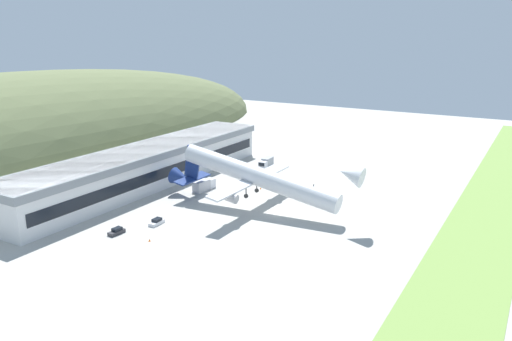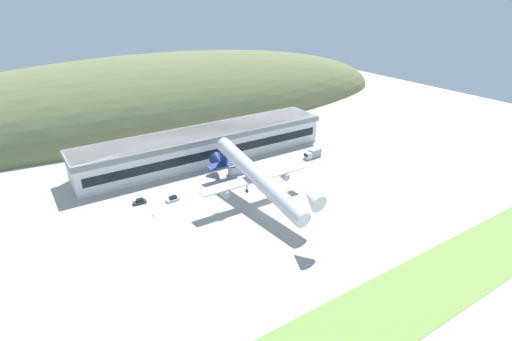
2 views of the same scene
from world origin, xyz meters
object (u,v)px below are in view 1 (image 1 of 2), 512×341
(service_car_1, at_px, (157,222))
(box_truck, at_px, (204,185))
(fuel_truck, at_px, (266,163))
(traffic_cone_1, at_px, (150,240))
(service_car_2, at_px, (238,186))
(traffic_cone_0, at_px, (261,188))
(terminal_building, at_px, (146,164))
(service_car_0, at_px, (117,231))
(cargo_airplane, at_px, (255,177))

(service_car_1, distance_m, box_truck, 28.23)
(fuel_truck, distance_m, traffic_cone_1, 67.83)
(service_car_2, xyz_separation_m, box_truck, (-6.29, 7.81, 0.90))
(traffic_cone_0, bearing_deg, terminal_building, 112.33)
(service_car_1, bearing_deg, service_car_2, -2.70)
(service_car_0, distance_m, box_truck, 36.73)
(cargo_airplane, height_order, traffic_cone_1, cargo_airplane)
(terminal_building, bearing_deg, service_car_0, -147.85)
(service_car_0, relative_size, traffic_cone_0, 6.94)
(cargo_airplane, xyz_separation_m, service_car_0, (-30.39, 18.49, -7.94))
(cargo_airplane, height_order, box_truck, cargo_airplane)
(terminal_building, height_order, traffic_cone_0, terminal_building)
(service_car_1, distance_m, traffic_cone_0, 37.26)
(cargo_airplane, distance_m, service_car_1, 27.04)
(service_car_0, xyz_separation_m, fuel_truck, (67.93, -0.66, 0.88))
(service_car_1, xyz_separation_m, box_truck, (27.52, 6.22, 0.89))
(service_car_0, relative_size, box_truck, 0.50)
(fuel_truck, height_order, traffic_cone_1, fuel_truck)
(service_car_0, height_order, fuel_truck, fuel_truck)
(terminal_building, relative_size, cargo_airplane, 1.75)
(terminal_building, height_order, service_car_0, terminal_building)
(service_car_0, relative_size, service_car_2, 1.03)
(terminal_building, relative_size, fuel_truck, 13.53)
(box_truck, height_order, traffic_cone_0, box_truck)
(traffic_cone_1, bearing_deg, terminal_building, 42.93)
(service_car_2, bearing_deg, service_car_1, 177.30)
(cargo_airplane, xyz_separation_m, service_car_2, (12.54, 13.08, -7.97))
(cargo_airplane, relative_size, service_car_1, 13.34)
(service_car_2, relative_size, box_truck, 0.49)
(box_truck, bearing_deg, service_car_1, -167.27)
(traffic_cone_0, height_order, traffic_cone_1, same)
(box_truck, bearing_deg, fuel_truck, -5.59)
(traffic_cone_0, bearing_deg, cargo_airplane, -154.81)
(terminal_building, distance_m, service_car_1, 34.23)
(cargo_airplane, xyz_separation_m, box_truck, (6.25, 20.89, -7.07))
(fuel_truck, xyz_separation_m, traffic_cone_0, (-22.31, -10.67, -1.21))
(service_car_1, height_order, traffic_cone_0, service_car_1)
(cargo_airplane, bearing_deg, traffic_cone_0, 25.19)
(box_truck, distance_m, traffic_cone_0, 16.45)
(service_car_1, bearing_deg, service_car_0, 157.29)
(terminal_building, bearing_deg, box_truck, -77.25)
(terminal_building, distance_m, traffic_cone_0, 34.90)
(service_car_1, relative_size, traffic_cone_0, 7.18)
(service_car_2, distance_m, box_truck, 10.07)
(cargo_airplane, height_order, fuel_truck, cargo_airplane)
(terminal_building, relative_size, traffic_cone_1, 167.61)
(fuel_truck, distance_m, box_truck, 31.44)
(terminal_building, bearing_deg, traffic_cone_1, -137.07)
(cargo_airplane, distance_m, traffic_cone_0, 18.75)
(cargo_airplane, height_order, service_car_2, cargo_airplane)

